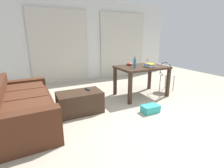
{
  "coord_description": "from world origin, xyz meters",
  "views": [
    {
      "loc": [
        -2.04,
        -1.86,
        1.49
      ],
      "look_at": [
        -0.4,
        1.43,
        0.42
      ],
      "focal_mm": 26.65,
      "sensor_mm": 36.0,
      "label": 1
    }
  ],
  "objects_px": {
    "craft_table": "(142,71)",
    "bowl": "(130,64)",
    "coffee_table": "(80,102)",
    "tv_remote_primary": "(87,89)",
    "scissors": "(161,66)",
    "couch": "(22,107)",
    "bottle_far": "(148,61)",
    "shoebox": "(150,109)",
    "book_stack": "(150,65)",
    "wire_chair": "(166,73)",
    "bottle_near": "(135,63)"
  },
  "relations": [
    {
      "from": "shoebox",
      "to": "wire_chair",
      "type": "bearing_deg",
      "value": 35.48
    },
    {
      "from": "craft_table",
      "to": "bowl",
      "type": "height_order",
      "value": "bowl"
    },
    {
      "from": "bottle_far",
      "to": "scissors",
      "type": "bearing_deg",
      "value": -50.57
    },
    {
      "from": "wire_chair",
      "to": "craft_table",
      "type": "bearing_deg",
      "value": 177.14
    },
    {
      "from": "craft_table",
      "to": "bottle_far",
      "type": "distance_m",
      "value": 0.31
    },
    {
      "from": "coffee_table",
      "to": "tv_remote_primary",
      "type": "height_order",
      "value": "tv_remote_primary"
    },
    {
      "from": "coffee_table",
      "to": "wire_chair",
      "type": "relative_size",
      "value": 1.05
    },
    {
      "from": "coffee_table",
      "to": "bowl",
      "type": "height_order",
      "value": "bowl"
    },
    {
      "from": "coffee_table",
      "to": "shoebox",
      "type": "bearing_deg",
      "value": -26.53
    },
    {
      "from": "bottle_far",
      "to": "scissors",
      "type": "distance_m",
      "value": 0.34
    },
    {
      "from": "bottle_near",
      "to": "scissors",
      "type": "height_order",
      "value": "bottle_near"
    },
    {
      "from": "coffee_table",
      "to": "bottle_far",
      "type": "distance_m",
      "value": 2.04
    },
    {
      "from": "wire_chair",
      "to": "scissors",
      "type": "bearing_deg",
      "value": -157.23
    },
    {
      "from": "couch",
      "to": "book_stack",
      "type": "bearing_deg",
      "value": 1.28
    },
    {
      "from": "craft_table",
      "to": "book_stack",
      "type": "relative_size",
      "value": 4.29
    },
    {
      "from": "couch",
      "to": "bottle_near",
      "type": "relative_size",
      "value": 7.48
    },
    {
      "from": "book_stack",
      "to": "tv_remote_primary",
      "type": "distance_m",
      "value": 1.62
    },
    {
      "from": "bottle_far",
      "to": "tv_remote_primary",
      "type": "xyz_separation_m",
      "value": [
        -1.71,
        -0.25,
        -0.42
      ]
    },
    {
      "from": "wire_chair",
      "to": "bottle_far",
      "type": "distance_m",
      "value": 0.67
    },
    {
      "from": "bowl",
      "to": "tv_remote_primary",
      "type": "distance_m",
      "value": 1.4
    },
    {
      "from": "wire_chair",
      "to": "shoebox",
      "type": "bearing_deg",
      "value": -144.52
    },
    {
      "from": "couch",
      "to": "shoebox",
      "type": "xyz_separation_m",
      "value": [
        2.29,
        -0.66,
        -0.23
      ]
    },
    {
      "from": "book_stack",
      "to": "shoebox",
      "type": "relative_size",
      "value": 0.8
    },
    {
      "from": "bottle_far",
      "to": "craft_table",
      "type": "bearing_deg",
      "value": -163.8
    },
    {
      "from": "wire_chair",
      "to": "scissors",
      "type": "height_order",
      "value": "wire_chair"
    },
    {
      "from": "coffee_table",
      "to": "bottle_far",
      "type": "relative_size",
      "value": 3.89
    },
    {
      "from": "craft_table",
      "to": "wire_chair",
      "type": "distance_m",
      "value": 0.81
    },
    {
      "from": "bowl",
      "to": "scissors",
      "type": "distance_m",
      "value": 0.78
    },
    {
      "from": "couch",
      "to": "bowl",
      "type": "xyz_separation_m",
      "value": [
        2.49,
        0.49,
        0.5
      ]
    },
    {
      "from": "wire_chair",
      "to": "bottle_far",
      "type": "xyz_separation_m",
      "value": [
        -0.57,
        0.11,
        0.34
      ]
    },
    {
      "from": "bottle_far",
      "to": "tv_remote_primary",
      "type": "relative_size",
      "value": 1.23
    },
    {
      "from": "book_stack",
      "to": "scissors",
      "type": "relative_size",
      "value": 2.32
    },
    {
      "from": "couch",
      "to": "shoebox",
      "type": "bearing_deg",
      "value": -15.99
    },
    {
      "from": "coffee_table",
      "to": "craft_table",
      "type": "relative_size",
      "value": 0.71
    },
    {
      "from": "couch",
      "to": "tv_remote_primary",
      "type": "xyz_separation_m",
      "value": [
        1.22,
        0.06,
        0.14
      ]
    },
    {
      "from": "bottle_far",
      "to": "tv_remote_primary",
      "type": "height_order",
      "value": "bottle_far"
    },
    {
      "from": "bottle_near",
      "to": "shoebox",
      "type": "xyz_separation_m",
      "value": [
        -0.13,
        -0.8,
        -0.8
      ]
    },
    {
      "from": "tv_remote_primary",
      "to": "shoebox",
      "type": "height_order",
      "value": "tv_remote_primary"
    },
    {
      "from": "couch",
      "to": "bottle_far",
      "type": "relative_size",
      "value": 8.91
    },
    {
      "from": "couch",
      "to": "coffee_table",
      "type": "height_order",
      "value": "couch"
    },
    {
      "from": "tv_remote_primary",
      "to": "couch",
      "type": "bearing_deg",
      "value": -178.16
    },
    {
      "from": "book_stack",
      "to": "shoebox",
      "type": "distance_m",
      "value": 1.15
    },
    {
      "from": "bowl",
      "to": "bottle_near",
      "type": "bearing_deg",
      "value": -102.8
    },
    {
      "from": "coffee_table",
      "to": "book_stack",
      "type": "relative_size",
      "value": 3.04
    },
    {
      "from": "bottle_far",
      "to": "shoebox",
      "type": "bearing_deg",
      "value": -123.48
    },
    {
      "from": "tv_remote_primary",
      "to": "bottle_near",
      "type": "bearing_deg",
      "value": 3.01
    },
    {
      "from": "bowl",
      "to": "tv_remote_primary",
      "type": "xyz_separation_m",
      "value": [
        -1.28,
        -0.43,
        -0.36
      ]
    },
    {
      "from": "couch",
      "to": "bottle_far",
      "type": "height_order",
      "value": "bottle_far"
    },
    {
      "from": "bowl",
      "to": "bottle_far",
      "type": "bearing_deg",
      "value": -22.91
    },
    {
      "from": "couch",
      "to": "tv_remote_primary",
      "type": "bearing_deg",
      "value": 2.93
    }
  ]
}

